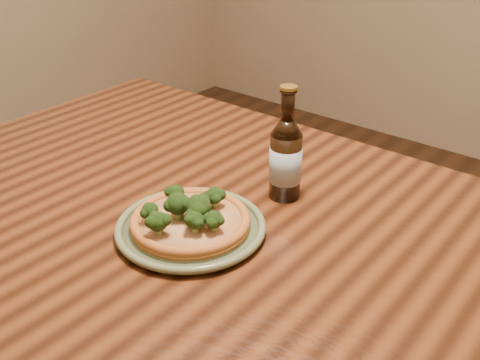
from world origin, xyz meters
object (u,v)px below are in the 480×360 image
Objects in this scene: table at (258,275)px; plate at (191,227)px; pizza at (190,219)px; beer_bottle at (286,158)px.

table is 6.07× the size of plate.
beer_bottle reaches higher than pizza.
beer_bottle is at bearing 106.43° from table.
table is 7.14× the size of beer_bottle.
plate is (-0.09, -0.07, 0.10)m from table.
table is at bearing 38.21° from plate.
pizza is at bearing -99.90° from beer_bottle.
beer_bottle is (0.05, 0.21, 0.07)m from plate.
pizza is (0.00, -0.00, 0.02)m from plate.
pizza is at bearing -82.89° from plate.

